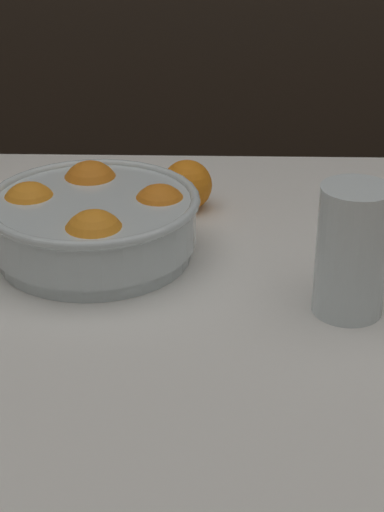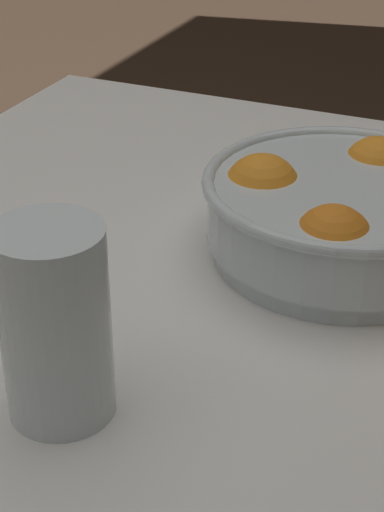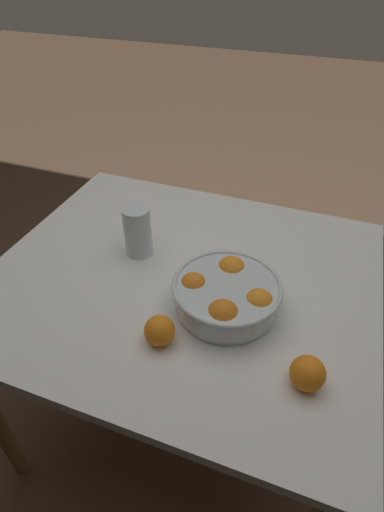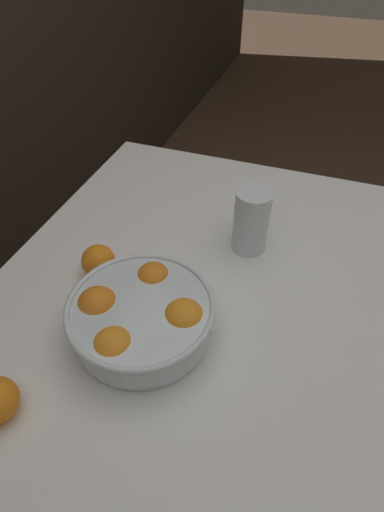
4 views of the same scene
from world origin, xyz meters
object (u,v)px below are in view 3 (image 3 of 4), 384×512
Objects in this scene: juice_glass at (138,234)px; orange_loose_front at (160,331)px; orange_loose_near_bowl at (308,373)px; fruit_bowl at (226,295)px.

juice_glass is 0.34m from orange_loose_front.
orange_loose_near_bowl is 1.03× the size of orange_loose_front.
fruit_bowl is at bearing -34.54° from orange_loose_near_bowl.
orange_loose_near_bowl is (-0.22, 0.15, -0.01)m from fruit_bowl.
juice_glass is 2.03× the size of orange_loose_near_bowl.
juice_glass reaches higher than orange_loose_near_bowl.
fruit_bowl is 0.19m from orange_loose_front.
fruit_bowl is 3.74× the size of orange_loose_front.
orange_loose_front is at bearing 124.07° from juice_glass.
fruit_bowl is 0.33m from juice_glass.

